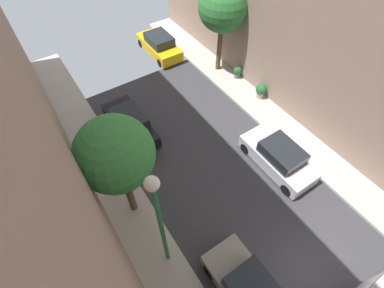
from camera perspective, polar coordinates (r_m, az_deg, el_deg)
ground at (r=13.68m, az=24.36°, el=-24.56°), size 32.00×32.00×0.00m
parked_car_left_3 at (r=16.33m, az=-12.67°, el=4.10°), size 1.78×4.20×1.57m
parked_car_right_2 at (r=15.10m, az=17.38°, el=-2.64°), size 1.78×4.20×1.57m
parked_car_right_3 at (r=22.41m, az=-6.80°, el=19.61°), size 1.78×4.20×1.57m
street_tree_0 at (r=10.33m, az=-15.58°, el=-2.12°), size 2.95×2.95×5.76m
street_tree_1 at (r=18.69m, az=6.39°, el=26.27°), size 3.06×3.06×5.97m
potted_plant_3 at (r=19.97m, az=9.37°, el=14.55°), size 0.55×0.55×0.86m
potted_plant_5 at (r=18.59m, az=14.04°, el=10.72°), size 0.70×0.70×1.00m
lamp_post at (r=8.95m, az=-6.78°, el=-14.81°), size 0.44×0.44×6.38m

